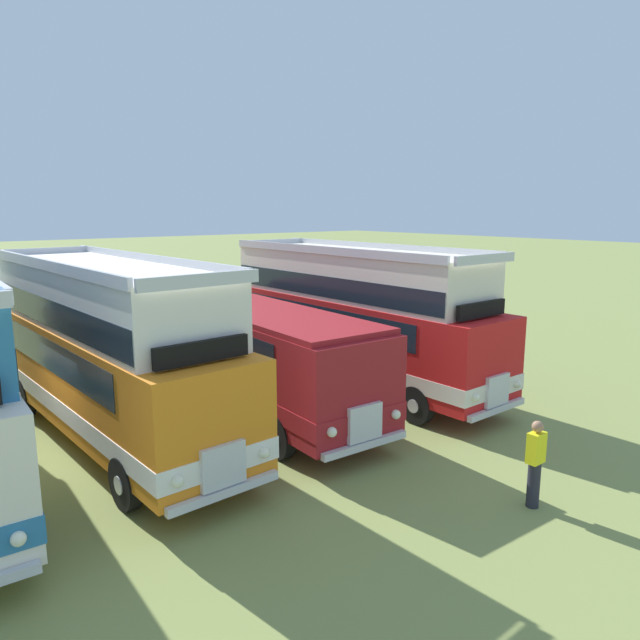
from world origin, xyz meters
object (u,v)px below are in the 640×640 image
(marshal_person, at_px, (535,463))
(bus_sixth_in_row, at_px, (355,313))
(bus_fifth_in_row, at_px, (251,349))
(bus_fourth_in_row, at_px, (107,346))

(marshal_person, bearing_deg, bus_sixth_in_row, 71.85)
(bus_fifth_in_row, xyz_separation_m, marshal_person, (1.23, -8.11, -0.86))
(marshal_person, bearing_deg, bus_fifth_in_row, 98.60)
(bus_fourth_in_row, distance_m, marshal_person, 9.97)
(bus_fifth_in_row, distance_m, marshal_person, 8.25)
(bus_fifth_in_row, bearing_deg, bus_sixth_in_row, -0.24)
(bus_fourth_in_row, xyz_separation_m, bus_sixth_in_row, (7.78, -0.33, 0.00))
(bus_fourth_in_row, xyz_separation_m, marshal_person, (5.12, -8.43, -1.47))
(bus_sixth_in_row, bearing_deg, bus_fourth_in_row, 177.58)
(bus_fourth_in_row, relative_size, marshal_person, 6.04)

